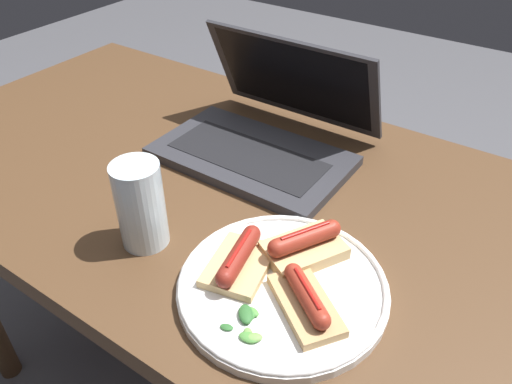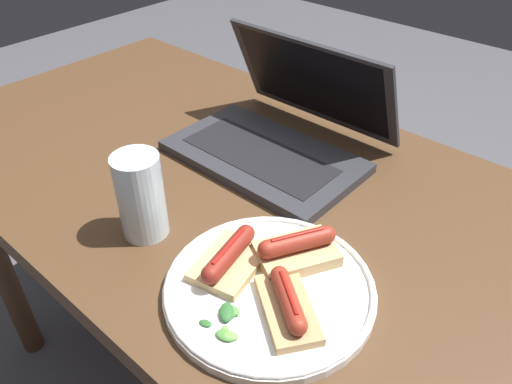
{
  "view_description": "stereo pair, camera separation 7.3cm",
  "coord_description": "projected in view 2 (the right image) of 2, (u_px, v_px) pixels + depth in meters",
  "views": [
    {
      "loc": [
        0.38,
        -0.55,
        1.23
      ],
      "look_at": [
        0.05,
        -0.07,
        0.79
      ],
      "focal_mm": 35.0,
      "sensor_mm": 36.0,
      "label": 1
    },
    {
      "loc": [
        0.44,
        -0.5,
        1.23
      ],
      "look_at": [
        0.05,
        -0.07,
        0.79
      ],
      "focal_mm": 35.0,
      "sensor_mm": 36.0,
      "label": 2
    }
  ],
  "objects": [
    {
      "name": "salad_pile",
      "position": [
        227.0,
        321.0,
        0.6
      ],
      "size": [
        0.06,
        0.05,
        0.01
      ],
      "color": "#387A33",
      "rests_on": "plate"
    },
    {
      "name": "sausage_toast_left",
      "position": [
        288.0,
        304.0,
        0.6
      ],
      "size": [
        0.13,
        0.11,
        0.04
      ],
      "rotation": [
        0.0,
        0.0,
        2.52
      ],
      "color": "tan",
      "rests_on": "plate"
    },
    {
      "name": "laptop",
      "position": [
        278.0,
        134.0,
        0.91
      ],
      "size": [
        0.34,
        0.28,
        0.2
      ],
      "color": "#2D2D33",
      "rests_on": "desk"
    },
    {
      "name": "sausage_toast_right",
      "position": [
        297.0,
        249.0,
        0.67
      ],
      "size": [
        0.11,
        0.13,
        0.05
      ],
      "rotation": [
        0.0,
        0.0,
        1.07
      ],
      "color": "tan",
      "rests_on": "plate"
    },
    {
      "name": "desk",
      "position": [
        261.0,
        229.0,
        0.88
      ],
      "size": [
        1.43,
        0.69,
        0.73
      ],
      "color": "#4C331E",
      "rests_on": "ground_plane"
    },
    {
      "name": "drinking_glass",
      "position": [
        141.0,
        196.0,
        0.71
      ],
      "size": [
        0.07,
        0.07,
        0.13
      ],
      "color": "silver",
      "rests_on": "desk"
    },
    {
      "name": "sausage_toast_middle",
      "position": [
        229.0,
        258.0,
        0.66
      ],
      "size": [
        0.1,
        0.12,
        0.04
      ],
      "rotation": [
        0.0,
        0.0,
        1.79
      ],
      "color": "tan",
      "rests_on": "plate"
    },
    {
      "name": "plate",
      "position": [
        269.0,
        288.0,
        0.65
      ],
      "size": [
        0.28,
        0.28,
        0.02
      ],
      "color": "white",
      "rests_on": "desk"
    }
  ]
}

